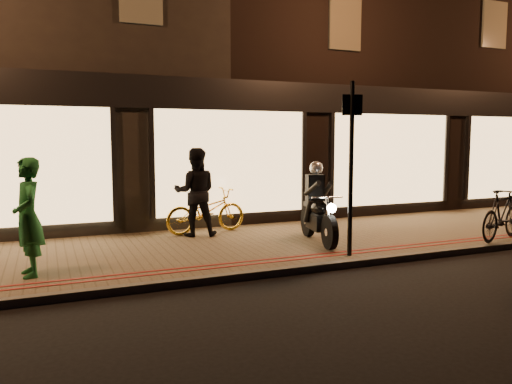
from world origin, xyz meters
TOP-DOWN VIEW (x-y plane):
  - ground at (0.00, 0.00)m, footprint 90.00×90.00m
  - sidewalk at (0.00, 2.00)m, footprint 50.00×4.00m
  - kerb_stone at (0.00, 0.05)m, footprint 50.00×0.14m
  - red_kerb_lines at (0.00, 0.55)m, footprint 50.00×0.26m
  - building_row at (-0.00, 8.99)m, footprint 48.00×10.11m
  - motorcycle at (0.92, 1.60)m, footprint 0.70×1.93m
  - sign_post at (0.86, 0.36)m, footprint 0.35×0.12m
  - bicycle_gold at (-0.81, 3.38)m, footprint 1.91×0.90m
  - bicycle_dark at (4.44, 0.32)m, footprint 1.78×1.00m
  - person_green at (-4.24, 1.10)m, footprint 0.53×0.71m
  - person_dark at (-1.11, 3.16)m, footprint 1.05×0.91m

SIDE VIEW (x-z plane):
  - ground at x=0.00m, z-range 0.00..0.00m
  - sidewalk at x=0.00m, z-range 0.00..0.12m
  - kerb_stone at x=0.00m, z-range 0.00..0.12m
  - red_kerb_lines at x=0.00m, z-range 0.12..0.13m
  - bicycle_gold at x=-0.81m, z-range 0.12..1.08m
  - bicycle_dark at x=4.44m, z-range 0.12..1.15m
  - motorcycle at x=0.92m, z-range -0.06..1.53m
  - person_green at x=-4.24m, z-range 0.12..1.88m
  - person_dark at x=-1.11m, z-range 0.12..1.97m
  - sign_post at x=0.86m, z-range 0.30..3.30m
  - building_row at x=0.00m, z-range 0.00..8.50m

